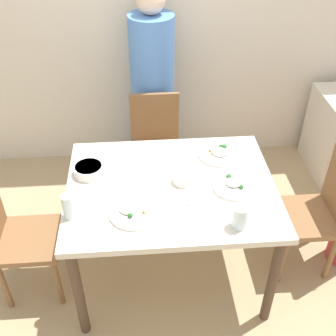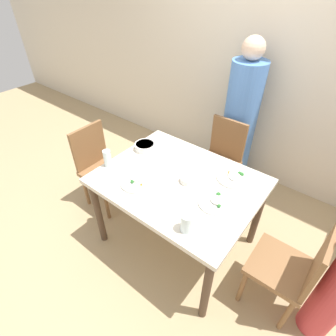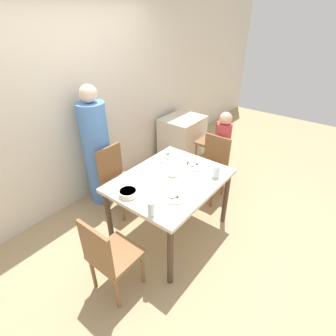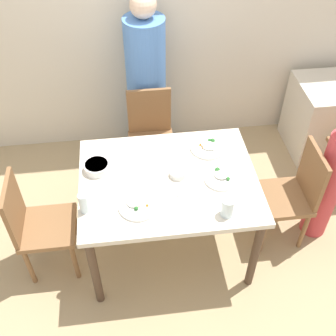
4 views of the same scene
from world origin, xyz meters
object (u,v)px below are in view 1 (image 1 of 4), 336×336
Objects in this scene: chair_child_spot at (317,211)px; glass_water_tall at (68,206)px; person_adult at (153,96)px; plate_rice_adult at (219,153)px; chair_adult_spot at (156,147)px; bowl_curry at (89,170)px.

chair_child_spot is 6.02× the size of glass_water_tall.
person_adult is 0.97m from plate_rice_adult.
person_adult is at bearing 69.47° from glass_water_tall.
chair_adult_spot is 1.30m from chair_child_spot.
person_adult is 1.11m from bowl_curry.
chair_child_spot is at bearing -5.54° from bowl_curry.
glass_water_tall is at bearing -110.53° from person_adult.
chair_child_spot is (1.01, -0.81, 0.00)m from chair_adult_spot.
chair_adult_spot is 1.00× the size of chair_child_spot.
chair_child_spot is 0.74m from plate_rice_adult.
bowl_curry is at bearing 78.07° from glass_water_tall.
chair_child_spot is 1.49m from bowl_curry.
person_adult is 1.49m from glass_water_tall.
person_adult is 8.69× the size of bowl_curry.
glass_water_tall is (-1.53, -0.23, 0.36)m from chair_child_spot.
chair_child_spot is 4.76× the size of bowl_curry.
glass_water_tall is at bearing -151.21° from plate_rice_adult.
person_adult is (-1.01, 1.16, 0.26)m from chair_child_spot.
plate_rice_adult is at bearing -113.39° from chair_child_spot.
bowl_curry is (-0.44, -0.67, 0.32)m from chair_adult_spot.
plate_rice_adult is 1.04m from glass_water_tall.
bowl_curry is at bearing -171.18° from plate_rice_adult.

